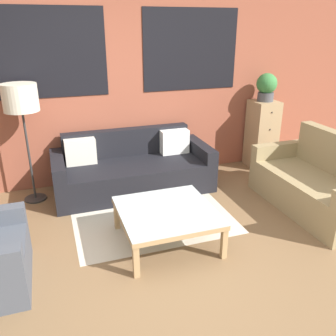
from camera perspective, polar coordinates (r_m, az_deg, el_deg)
The scene contains 9 objects.
ground_plane at distance 3.43m, azimuth 3.53°, elevation -16.42°, with size 16.00×16.00×0.00m, color brown.
wall_back_brick at distance 5.07m, azimuth -6.86°, elevation 13.68°, with size 8.40×0.09×2.80m.
rug at distance 4.34m, azimuth -2.88°, elevation -7.36°, with size 1.83×1.52×0.00m.
couch_dark at distance 4.90m, azimuth -5.66°, elevation -0.33°, with size 2.10×0.88×0.78m.
settee_vintage at distance 4.71m, azimuth 22.95°, elevation -2.56°, with size 0.80×1.63×0.92m.
coffee_table at distance 3.66m, azimuth -0.22°, elevation -7.43°, with size 0.95×0.95×0.38m.
floor_lamp at distance 4.60m, azimuth -22.56°, elevation 9.81°, with size 0.41×0.41×1.50m.
drawer_cabinet at distance 5.82m, azimuth 14.79°, elevation 5.27°, with size 0.39×0.43×1.05m.
potted_plant at distance 5.66m, azimuth 15.52°, elevation 12.51°, with size 0.31×0.31×0.42m.
Camera 1 is at (-1.06, -2.47, 2.13)m, focal length 38.00 mm.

